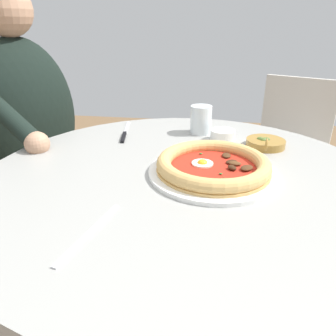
{
  "coord_description": "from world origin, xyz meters",
  "views": [
    {
      "loc": [
        -0.06,
        0.69,
        1.05
      ],
      "look_at": [
        0.04,
        0.02,
        0.74
      ],
      "focal_mm": 33.6,
      "sensor_mm": 36.0,
      "label": 1
    }
  ],
  "objects_px": {
    "steak_knife": "(124,134)",
    "ramekin_capers": "(223,135)",
    "pizza_on_plate": "(213,166)",
    "fork_utensil": "(90,232)",
    "dining_table": "(183,230)",
    "cafe_chair_diner": "(19,162)",
    "cafe_chair_spare_far": "(287,144)",
    "diner_person": "(36,168)",
    "olive_pan": "(265,143)",
    "water_glass": "(201,121)"
  },
  "relations": [
    {
      "from": "dining_table",
      "to": "diner_person",
      "type": "xyz_separation_m",
      "value": [
        0.62,
        -0.36,
        -0.02
      ]
    },
    {
      "from": "steak_knife",
      "to": "diner_person",
      "type": "height_order",
      "value": "diner_person"
    },
    {
      "from": "water_glass",
      "to": "fork_utensil",
      "type": "relative_size",
      "value": 0.49
    },
    {
      "from": "cafe_chair_diner",
      "to": "olive_pan",
      "type": "bearing_deg",
      "value": 167.32
    },
    {
      "from": "water_glass",
      "to": "cafe_chair_diner",
      "type": "xyz_separation_m",
      "value": [
        0.77,
        -0.12,
        -0.24
      ]
    },
    {
      "from": "water_glass",
      "to": "cafe_chair_spare_far",
      "type": "relative_size",
      "value": 0.11
    },
    {
      "from": "steak_knife",
      "to": "ramekin_capers",
      "type": "height_order",
      "value": "ramekin_capers"
    },
    {
      "from": "fork_utensil",
      "to": "dining_table",
      "type": "bearing_deg",
      "value": -116.58
    },
    {
      "from": "olive_pan",
      "to": "cafe_chair_spare_far",
      "type": "xyz_separation_m",
      "value": [
        -0.22,
        -0.66,
        -0.23
      ]
    },
    {
      "from": "dining_table",
      "to": "fork_utensil",
      "type": "height_order",
      "value": "fork_utensil"
    },
    {
      "from": "dining_table",
      "to": "fork_utensil",
      "type": "relative_size",
      "value": 5.29
    },
    {
      "from": "olive_pan",
      "to": "cafe_chair_spare_far",
      "type": "height_order",
      "value": "cafe_chair_spare_far"
    },
    {
      "from": "pizza_on_plate",
      "to": "olive_pan",
      "type": "relative_size",
      "value": 2.24
    },
    {
      "from": "pizza_on_plate",
      "to": "water_glass",
      "type": "height_order",
      "value": "water_glass"
    },
    {
      "from": "ramekin_capers",
      "to": "diner_person",
      "type": "bearing_deg",
      "value": -8.7
    },
    {
      "from": "diner_person",
      "to": "fork_utensil",
      "type": "bearing_deg",
      "value": 128.16
    },
    {
      "from": "cafe_chair_spare_far",
      "to": "pizza_on_plate",
      "type": "bearing_deg",
      "value": 67.15
    },
    {
      "from": "ramekin_capers",
      "to": "cafe_chair_diner",
      "type": "bearing_deg",
      "value": -12.16
    },
    {
      "from": "cafe_chair_spare_far",
      "to": "olive_pan",
      "type": "bearing_deg",
      "value": 71.7
    },
    {
      "from": "water_glass",
      "to": "diner_person",
      "type": "bearing_deg",
      "value": -4.0
    },
    {
      "from": "water_glass",
      "to": "olive_pan",
      "type": "height_order",
      "value": "water_glass"
    },
    {
      "from": "steak_knife",
      "to": "olive_pan",
      "type": "distance_m",
      "value": 0.44
    },
    {
      "from": "cafe_chair_spare_far",
      "to": "cafe_chair_diner",
      "type": "bearing_deg",
      "value": 20.46
    },
    {
      "from": "pizza_on_plate",
      "to": "cafe_chair_diner",
      "type": "distance_m",
      "value": 0.94
    },
    {
      "from": "pizza_on_plate",
      "to": "fork_utensil",
      "type": "bearing_deg",
      "value": 52.87
    },
    {
      "from": "water_glass",
      "to": "steak_knife",
      "type": "height_order",
      "value": "water_glass"
    },
    {
      "from": "dining_table",
      "to": "ramekin_capers",
      "type": "relative_size",
      "value": 12.99
    },
    {
      "from": "fork_utensil",
      "to": "diner_person",
      "type": "relative_size",
      "value": 0.16
    },
    {
      "from": "fork_utensil",
      "to": "ramekin_capers",
      "type": "bearing_deg",
      "value": -113.92
    },
    {
      "from": "pizza_on_plate",
      "to": "fork_utensil",
      "type": "relative_size",
      "value": 1.66
    },
    {
      "from": "dining_table",
      "to": "olive_pan",
      "type": "xyz_separation_m",
      "value": [
        -0.22,
        -0.21,
        0.18
      ]
    },
    {
      "from": "ramekin_capers",
      "to": "cafe_chair_spare_far",
      "type": "relative_size",
      "value": 0.09
    },
    {
      "from": "dining_table",
      "to": "water_glass",
      "type": "bearing_deg",
      "value": -94.16
    },
    {
      "from": "ramekin_capers",
      "to": "cafe_chair_diner",
      "type": "xyz_separation_m",
      "value": [
        0.84,
        -0.18,
        -0.22
      ]
    },
    {
      "from": "cafe_chair_spare_far",
      "to": "steak_knife",
      "type": "bearing_deg",
      "value": 43.15
    },
    {
      "from": "pizza_on_plate",
      "to": "steak_knife",
      "type": "distance_m",
      "value": 0.38
    },
    {
      "from": "olive_pan",
      "to": "diner_person",
      "type": "relative_size",
      "value": 0.12
    },
    {
      "from": "dining_table",
      "to": "ramekin_capers",
      "type": "bearing_deg",
      "value": -110.88
    },
    {
      "from": "diner_person",
      "to": "ramekin_capers",
      "type": "bearing_deg",
      "value": 171.3
    },
    {
      "from": "cafe_chair_diner",
      "to": "diner_person",
      "type": "bearing_deg",
      "value": 149.5
    },
    {
      "from": "ramekin_capers",
      "to": "diner_person",
      "type": "distance_m",
      "value": 0.76
    },
    {
      "from": "dining_table",
      "to": "pizza_on_plate",
      "type": "xyz_separation_m",
      "value": [
        -0.07,
        -0.0,
        0.19
      ]
    },
    {
      "from": "dining_table",
      "to": "cafe_chair_diner",
      "type": "height_order",
      "value": "cafe_chair_diner"
    },
    {
      "from": "diner_person",
      "to": "cafe_chair_diner",
      "type": "relative_size",
      "value": 1.38
    },
    {
      "from": "steak_knife",
      "to": "fork_utensil",
      "type": "distance_m",
      "value": 0.53
    },
    {
      "from": "pizza_on_plate",
      "to": "steak_knife",
      "type": "bearing_deg",
      "value": -41.13
    },
    {
      "from": "pizza_on_plate",
      "to": "steak_knife",
      "type": "xyz_separation_m",
      "value": [
        0.29,
        -0.25,
        -0.02
      ]
    },
    {
      "from": "pizza_on_plate",
      "to": "ramekin_capers",
      "type": "xyz_separation_m",
      "value": [
        -0.02,
        -0.25,
        -0.0
      ]
    },
    {
      "from": "pizza_on_plate",
      "to": "fork_utensil",
      "type": "distance_m",
      "value": 0.34
    },
    {
      "from": "pizza_on_plate",
      "to": "fork_utensil",
      "type": "xyz_separation_m",
      "value": [
        0.2,
        0.27,
        -0.02
      ]
    }
  ]
}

